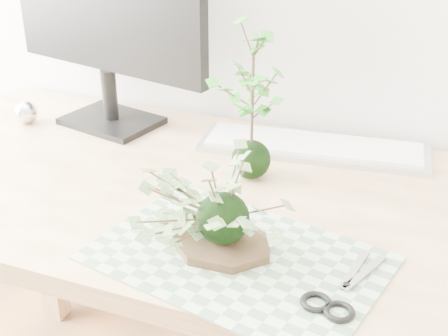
{
  "coord_description": "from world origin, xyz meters",
  "views": [
    {
      "loc": [
        0.36,
        0.25,
        1.32
      ],
      "look_at": [
        0.0,
        1.14,
        0.84
      ],
      "focal_mm": 50.0,
      "sensor_mm": 36.0,
      "label": 1
    }
  ],
  "objects_px": {
    "keyboard": "(313,147)",
    "desk": "(247,235)",
    "monitor": "(104,7)",
    "maple_kokedama": "(253,67)",
    "ivy_kokedama": "(223,196)"
  },
  "relations": [
    {
      "from": "ivy_kokedama",
      "to": "maple_kokedama",
      "type": "relative_size",
      "value": 0.91
    },
    {
      "from": "ivy_kokedama",
      "to": "maple_kokedama",
      "type": "distance_m",
      "value": 0.3
    },
    {
      "from": "maple_kokedama",
      "to": "keyboard",
      "type": "bearing_deg",
      "value": 63.55
    },
    {
      "from": "desk",
      "to": "maple_kokedama",
      "type": "bearing_deg",
      "value": 105.48
    },
    {
      "from": "monitor",
      "to": "desk",
      "type": "bearing_deg",
      "value": -15.35
    },
    {
      "from": "keyboard",
      "to": "monitor",
      "type": "bearing_deg",
      "value": 175.86
    },
    {
      "from": "ivy_kokedama",
      "to": "keyboard",
      "type": "bearing_deg",
      "value": 84.9
    },
    {
      "from": "maple_kokedama",
      "to": "keyboard",
      "type": "xyz_separation_m",
      "value": [
        0.08,
        0.17,
        -0.22
      ]
    },
    {
      "from": "ivy_kokedama",
      "to": "maple_kokedama",
      "type": "bearing_deg",
      "value": 99.86
    },
    {
      "from": "desk",
      "to": "keyboard",
      "type": "relative_size",
      "value": 3.13
    },
    {
      "from": "keyboard",
      "to": "desk",
      "type": "bearing_deg",
      "value": -111.18
    },
    {
      "from": "maple_kokedama",
      "to": "monitor",
      "type": "relative_size",
      "value": 0.61
    },
    {
      "from": "maple_kokedama",
      "to": "monitor",
      "type": "bearing_deg",
      "value": 160.06
    },
    {
      "from": "desk",
      "to": "keyboard",
      "type": "xyz_separation_m",
      "value": [
        0.06,
        0.25,
        0.1
      ]
    },
    {
      "from": "keyboard",
      "to": "monitor",
      "type": "relative_size",
      "value": 0.95
    }
  ]
}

